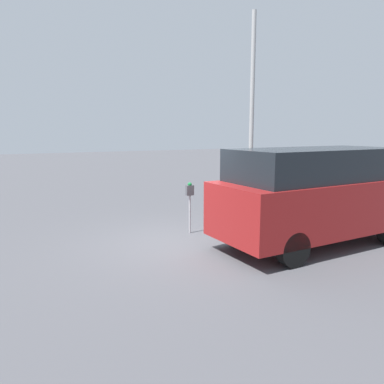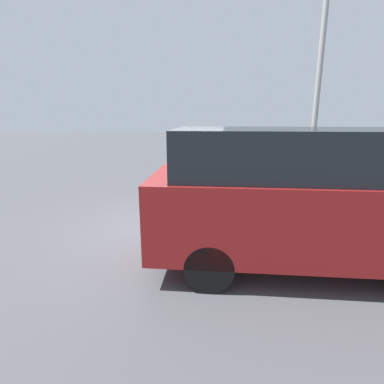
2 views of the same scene
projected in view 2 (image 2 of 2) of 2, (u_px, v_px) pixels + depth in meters
ground_plane at (166, 226)px, 6.82m from camera, size 80.00×80.00×0.00m
parking_meter_near at (191, 178)px, 7.19m from camera, size 0.21×0.12×1.34m
lamp_post at (313, 133)px, 8.24m from camera, size 0.44×0.44×6.42m
parked_van at (307, 196)px, 4.73m from camera, size 5.02×2.07×2.26m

